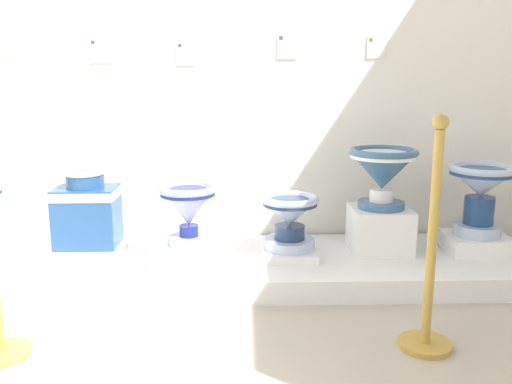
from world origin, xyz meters
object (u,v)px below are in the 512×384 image
Objects in this scene: antique_toilet_central_ornate at (290,216)px; plinth_block_tall_cobalt at (476,243)px; plinth_block_squat_floral at (90,250)px; antique_toilet_squat_floral at (87,208)px; plinth_block_broad_patterned at (189,252)px; antique_toilet_tall_cobalt at (481,188)px; stanchion_post_near_right at (430,275)px; antique_toilet_broad_patterned at (188,206)px; info_placard_third at (186,53)px; plinth_block_rightmost at (380,229)px; info_placard_fifth at (376,47)px; plinth_block_central_ornate at (289,252)px; info_placard_fourth at (287,46)px; info_placard_second at (100,50)px; antique_toilet_rightmost at (383,169)px; info_placard_first at (1,45)px.

antique_toilet_central_ornate is 0.92× the size of plinth_block_tall_cobalt.
plinth_block_tall_cobalt is (2.26, -0.01, 0.02)m from plinth_block_squat_floral.
antique_toilet_squat_floral is 1.18× the size of plinth_block_broad_patterned.
antique_toilet_tall_cobalt is 1.09m from stanchion_post_near_right.
antique_toilet_tall_cobalt is at bearing 3.09° from antique_toilet_broad_patterned.
stanchion_post_near_right is at bearing -49.19° from info_placard_third.
plinth_block_broad_patterned is 0.60m from antique_toilet_central_ornate.
antique_toilet_squat_floral is 2.26m from antique_toilet_tall_cobalt.
stanchion_post_near_right is at bearing -123.92° from plinth_block_tall_cobalt.
antique_toilet_central_ornate is 1.17m from info_placard_third.
antique_toilet_tall_cobalt is 2.87× the size of info_placard_third.
plinth_block_tall_cobalt is 0.33m from antique_toilet_tall_cobalt.
info_placard_fifth is at bearing 87.08° from plinth_block_rightmost.
plinth_block_broad_patterned is 1.13× the size of antique_toilet_broad_patterned.
plinth_block_squat_floral is 1.11× the size of plinth_block_rightmost.
antique_toilet_tall_cobalt is 1.05m from info_placard_fifth.
stanchion_post_near_right is at bearing -36.93° from antique_toilet_broad_patterned.
info_placard_fifth is (0.56, 0.43, 1.17)m from plinth_block_central_ornate.
plinth_block_squat_floral is 1.69m from info_placard_fourth.
plinth_block_broad_patterned is at bearing -40.91° from info_placard_second.
plinth_block_squat_floral is 2.28m from antique_toilet_tall_cobalt.
plinth_block_rightmost is at bearing 0.92° from plinth_block_squat_floral.
plinth_block_rightmost is (1.11, 0.12, -0.18)m from antique_toilet_broad_patterned.
stanchion_post_near_right is (-0.04, -0.93, -0.29)m from antique_toilet_rightmost.
info_placard_fifth is (0.02, 0.35, 1.06)m from plinth_block_rightmost.
antique_toilet_broad_patterned is 0.86× the size of antique_toilet_rightmost.
info_placard_fifth is (1.16, -0.00, 0.04)m from info_placard_third.
plinth_block_tall_cobalt is at bearing -3.36° from antique_toilet_rightmost.
info_placard_second reaches higher than antique_toilet_broad_patterned.
antique_toilet_rightmost is at bearing 6.36° from plinth_block_broad_patterned.
plinth_block_squat_floral is at bearing -167.48° from info_placard_fifth.
antique_toilet_rightmost is (0.00, 0.00, 0.36)m from plinth_block_rightmost.
info_placard_third is (-1.14, 0.35, 1.02)m from plinth_block_rightmost.
plinth_block_broad_patterned is 0.26m from antique_toilet_broad_patterned.
antique_toilet_central_ornate is at bearing 5.07° from plinth_block_broad_patterned.
plinth_block_central_ornate is at bearing -20.84° from info_placard_second.
info_placard_first is at bearing 157.31° from plinth_block_broad_patterned.
antique_toilet_squat_floral is at bearing 0.00° from plinth_block_squat_floral.
antique_toilet_central_ornate is 0.99m from stanchion_post_near_right.
plinth_block_squat_floral is at bearing 170.62° from antique_toilet_broad_patterned.
plinth_block_central_ornate is at bearing -172.29° from antique_toilet_rightmost.
antique_toilet_broad_patterned reaches higher than antique_toilet_central_ornate.
antique_toilet_central_ornate is 2.44× the size of info_placard_first.
antique_toilet_central_ornate is at bearing -177.94° from plinth_block_tall_cobalt.
stanchion_post_near_right reaches higher than antique_toilet_central_ornate.
plinth_block_tall_cobalt is at bearing -9.84° from info_placard_second.
plinth_block_tall_cobalt is 2.07m from info_placard_third.
info_placard_fourth is (0.58, 0.48, 1.15)m from plinth_block_broad_patterned.
antique_toilet_rightmost is 2.66× the size of info_placard_second.
info_placard_fifth reaches higher than info_placard_third.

